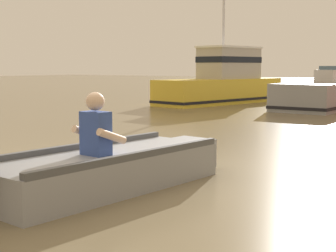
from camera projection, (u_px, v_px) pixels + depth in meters
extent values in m
plane|color=#7A6B4C|center=(95.00, 170.00, 7.32)|extent=(120.00, 120.00, 0.00)
cube|color=gray|center=(106.00, 171.00, 6.18)|extent=(1.41, 3.20, 0.44)
cube|color=gray|center=(192.00, 153.00, 7.49)|extent=(0.64, 0.46, 0.42)
cube|color=#4D4E51|center=(78.00, 147.00, 6.48)|extent=(0.39, 3.03, 0.08)
cube|color=#4D4E51|center=(136.00, 156.00, 5.82)|extent=(0.39, 3.03, 0.08)
cube|color=#A0A2A8|center=(99.00, 158.00, 6.08)|extent=(1.04, 0.38, 0.06)
cube|color=#334C99|center=(96.00, 133.00, 6.01)|extent=(0.36, 0.25, 0.52)
sphere|color=beige|center=(95.00, 101.00, 5.96)|extent=(0.22, 0.22, 0.22)
cylinder|color=beige|center=(87.00, 133.00, 6.19)|extent=(0.13, 0.43, 0.23)
cylinder|color=beige|center=(112.00, 136.00, 5.91)|extent=(0.13, 0.43, 0.23)
cube|color=gold|center=(220.00, 91.00, 20.51)|extent=(2.86, 6.38, 0.98)
cube|color=black|center=(220.00, 99.00, 20.55)|extent=(2.90, 6.43, 0.10)
cube|color=#B2ADA3|center=(229.00, 64.00, 20.77)|extent=(1.81, 2.80, 1.23)
cube|color=black|center=(229.00, 60.00, 20.76)|extent=(1.84, 2.83, 0.24)
cube|color=white|center=(229.00, 47.00, 20.70)|extent=(1.90, 2.94, 0.08)
cylinder|color=silver|center=(223.00, 34.00, 20.35)|extent=(0.10, 0.10, 3.61)
cube|color=gray|center=(322.00, 96.00, 17.81)|extent=(2.16, 4.71, 0.92)
cube|color=black|center=(321.00, 104.00, 17.85)|extent=(2.21, 4.75, 0.10)
cube|color=beige|center=(326.00, 76.00, 18.01)|extent=(0.71, 0.53, 0.44)
cube|color=slate|center=(328.00, 71.00, 18.20)|extent=(0.69, 0.07, 0.36)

